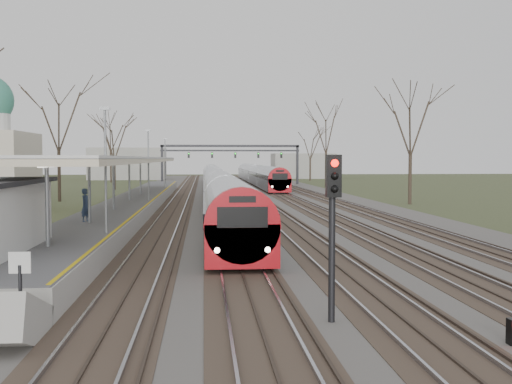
{
  "coord_description": "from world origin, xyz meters",
  "views": [
    {
      "loc": [
        -3.79,
        -12.05,
        4.01
      ],
      "look_at": [
        -0.66,
        26.17,
        2.0
      ],
      "focal_mm": 45.0,
      "sensor_mm": 36.0,
      "label": 1
    }
  ],
  "objects_px": {
    "passenger": "(86,205)",
    "signal_post": "(333,213)",
    "train_near": "(216,183)",
    "train_far": "(257,175)"
  },
  "relations": [
    {
      "from": "passenger",
      "to": "signal_post",
      "type": "relative_size",
      "value": 0.39
    },
    {
      "from": "signal_post",
      "to": "train_far",
      "type": "bearing_deg",
      "value": 86.43
    },
    {
      "from": "passenger",
      "to": "signal_post",
      "type": "xyz_separation_m",
      "value": [
        8.59,
        -15.81,
        0.93
      ]
    },
    {
      "from": "train_near",
      "to": "passenger",
      "type": "xyz_separation_m",
      "value": [
        -6.84,
        -35.47,
        0.32
      ]
    },
    {
      "from": "signal_post",
      "to": "train_near",
      "type": "bearing_deg",
      "value": 91.95
    },
    {
      "from": "train_near",
      "to": "train_far",
      "type": "bearing_deg",
      "value": 78.01
    },
    {
      "from": "train_near",
      "to": "signal_post",
      "type": "relative_size",
      "value": 22.0
    },
    {
      "from": "signal_post",
      "to": "passenger",
      "type": "bearing_deg",
      "value": 118.51
    },
    {
      "from": "train_near",
      "to": "signal_post",
      "type": "height_order",
      "value": "signal_post"
    },
    {
      "from": "passenger",
      "to": "signal_post",
      "type": "height_order",
      "value": "signal_post"
    }
  ]
}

